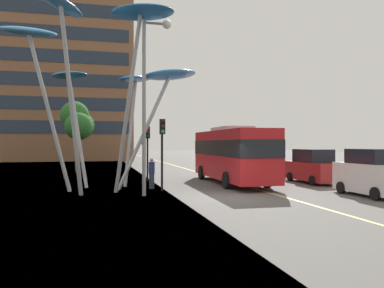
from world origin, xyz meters
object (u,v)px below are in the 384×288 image
at_px(traffic_light_kerb_near, 162,139).
at_px(car_parked_mid, 313,167).
at_px(red_bus, 232,153).
at_px(traffic_light_island_mid, 143,146).
at_px(car_parked_far, 263,163).
at_px(leaf_sculpture, 106,62).
at_px(pedestrian, 152,173).
at_px(street_lamp, 150,85).
at_px(traffic_light_kerb_far, 148,142).
at_px(car_parked_near, 373,174).

height_order(traffic_light_kerb_near, car_parked_mid, traffic_light_kerb_near).
relative_size(red_bus, traffic_light_island_mid, 3.17).
relative_size(red_bus, car_parked_mid, 2.25).
height_order(red_bus, car_parked_far, red_bus).
xyz_separation_m(traffic_light_island_mid, car_parked_far, (9.25, -1.63, -1.33)).
bearing_deg(leaf_sculpture, car_parked_far, 30.31).
distance_m(traffic_light_kerb_near, car_parked_far, 12.71).
relative_size(traffic_light_kerb_near, traffic_light_island_mid, 1.19).
bearing_deg(pedestrian, leaf_sculpture, -174.92).
bearing_deg(red_bus, traffic_light_island_mid, 124.43).
height_order(car_parked_far, street_lamp, street_lamp).
xyz_separation_m(car_parked_mid, street_lamp, (-10.97, -3.57, 4.37)).
bearing_deg(street_lamp, pedestrian, 80.31).
relative_size(traffic_light_island_mid, street_lamp, 0.37).
bearing_deg(traffic_light_kerb_far, leaf_sculpture, -122.01).
bearing_deg(traffic_light_kerb_far, traffic_light_island_mid, 87.10).
relative_size(red_bus, traffic_light_kerb_near, 2.67).
bearing_deg(traffic_light_kerb_near, car_parked_mid, 11.56).
height_order(car_parked_near, car_parked_mid, car_parked_near).
height_order(traffic_light_island_mid, car_parked_mid, traffic_light_island_mid).
bearing_deg(traffic_light_island_mid, car_parked_mid, -38.55).
bearing_deg(pedestrian, street_lamp, -99.69).
xyz_separation_m(red_bus, leaf_sculpture, (-7.80, -1.84, 4.97)).
bearing_deg(car_parked_mid, traffic_light_kerb_far, 160.48).
bearing_deg(traffic_light_kerb_far, traffic_light_kerb_near, -89.45).
height_order(traffic_light_kerb_far, car_parked_far, traffic_light_kerb_far).
bearing_deg(traffic_light_kerb_near, car_parked_near, -24.12).
bearing_deg(traffic_light_island_mid, pedestrian, -93.56).
xyz_separation_m(leaf_sculpture, traffic_light_kerb_far, (2.81, 4.49, -4.26)).
bearing_deg(car_parked_near, traffic_light_island_mid, 123.32).
bearing_deg(leaf_sculpture, traffic_light_kerb_near, -22.42).
xyz_separation_m(street_lamp, pedestrian, (0.50, 2.91, -4.51)).
bearing_deg(car_parked_far, traffic_light_kerb_far, -164.15).
bearing_deg(car_parked_mid, leaf_sculpture, -176.09).
relative_size(red_bus, car_parked_far, 2.44).
xyz_separation_m(car_parked_near, pedestrian, (-9.91, 5.67, -0.20)).
bearing_deg(car_parked_far, car_parked_near, -89.45).
xyz_separation_m(car_parked_near, car_parked_far, (-0.12, 12.63, -0.06)).
distance_m(red_bus, pedestrian, 5.66).
distance_m(car_parked_far, pedestrian, 12.01).
distance_m(traffic_light_kerb_far, street_lamp, 7.71).
height_order(traffic_light_kerb_far, traffic_light_island_mid, traffic_light_kerb_far).
bearing_deg(red_bus, car_parked_near, -57.77).
relative_size(car_parked_mid, car_parked_far, 1.09).
bearing_deg(leaf_sculpture, car_parked_near, -23.73).
bearing_deg(traffic_light_island_mid, red_bus, -55.57).
height_order(traffic_light_kerb_near, traffic_light_island_mid, traffic_light_kerb_near).
bearing_deg(traffic_light_island_mid, leaf_sculpture, -108.95).
xyz_separation_m(traffic_light_kerb_near, traffic_light_island_mid, (0.16, 9.99, -0.42)).
height_order(leaf_sculpture, traffic_light_island_mid, leaf_sculpture).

